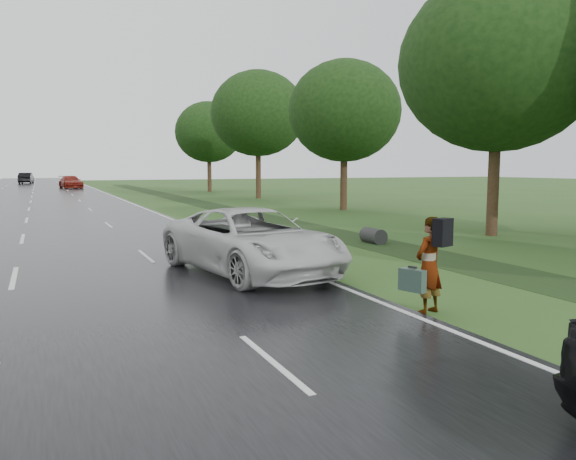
% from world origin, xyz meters
% --- Properties ---
extents(road, '(14.00, 180.00, 0.04)m').
position_xyz_m(road, '(0.00, 45.00, 0.02)').
color(road, black).
rests_on(road, ground).
extents(edge_stripe_east, '(0.12, 180.00, 0.01)m').
position_xyz_m(edge_stripe_east, '(6.75, 45.00, 0.04)').
color(edge_stripe_east, silver).
rests_on(edge_stripe_east, road).
extents(center_line, '(0.12, 180.00, 0.01)m').
position_xyz_m(center_line, '(0.00, 45.00, 0.04)').
color(center_line, silver).
rests_on(center_line, road).
extents(drainage_ditch, '(2.20, 120.00, 0.56)m').
position_xyz_m(drainage_ditch, '(11.50, 18.71, 0.04)').
color(drainage_ditch, '#1E3012').
rests_on(drainage_ditch, ground).
extents(tree_east_b, '(7.60, 7.60, 10.11)m').
position_xyz_m(tree_east_b, '(17.00, 10.00, 6.68)').
color(tree_east_b, '#362316').
rests_on(tree_east_b, ground).
extents(tree_east_c, '(7.00, 7.00, 9.29)m').
position_xyz_m(tree_east_c, '(18.20, 24.00, 6.14)').
color(tree_east_c, '#362316').
rests_on(tree_east_c, ground).
extents(tree_east_d, '(8.00, 8.00, 10.76)m').
position_xyz_m(tree_east_d, '(17.80, 38.00, 7.15)').
color(tree_east_d, '#362316').
rests_on(tree_east_d, ground).
extents(tree_east_f, '(7.20, 7.20, 9.62)m').
position_xyz_m(tree_east_f, '(17.50, 52.00, 6.37)').
color(tree_east_f, '#362316').
rests_on(tree_east_f, ground).
extents(pedestrian, '(0.94, 0.72, 1.81)m').
position_xyz_m(pedestrian, '(7.18, 1.35, 0.93)').
color(pedestrian, '#A5998C').
rests_on(pedestrian, ground).
extents(white_pickup, '(3.68, 6.25, 1.63)m').
position_xyz_m(white_pickup, '(5.50, 6.27, 0.86)').
color(white_pickup, silver).
rests_on(white_pickup, road).
extents(far_car_red, '(2.90, 5.56, 1.54)m').
position_xyz_m(far_car_red, '(4.21, 66.93, 0.81)').
color(far_car_red, maroon).
rests_on(far_car_red, road).
extents(far_car_dark, '(2.31, 5.29, 1.69)m').
position_xyz_m(far_car_dark, '(-1.18, 90.48, 0.89)').
color(far_car_dark, black).
rests_on(far_car_dark, road).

